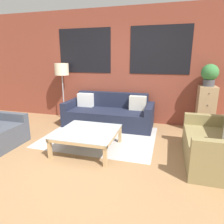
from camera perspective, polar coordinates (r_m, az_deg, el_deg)
ground_plane at (r=3.28m, az=-8.06°, el=-14.53°), size 16.00×16.00×0.00m
wall_back_brick at (r=5.18m, az=2.48°, el=12.79°), size 8.40×0.09×2.80m
rug at (r=4.29m, az=-3.50°, el=-7.01°), size 2.30×1.79×0.00m
couch_dark at (r=4.93m, az=-0.85°, el=-0.65°), size 2.14×0.88×0.78m
settee_vintage at (r=3.54m, az=27.70°, el=-8.32°), size 0.80×1.41×0.92m
coffee_table at (r=3.61m, az=-6.97°, el=-6.03°), size 1.03×1.03×0.36m
floor_lamp at (r=5.42m, az=-14.15°, el=11.06°), size 0.36×0.36×1.49m
drawer_cabinet at (r=4.95m, az=25.11°, el=0.79°), size 0.37×0.42×1.03m
potted_plant at (r=4.84m, az=26.14°, el=9.72°), size 0.36×0.36×0.47m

